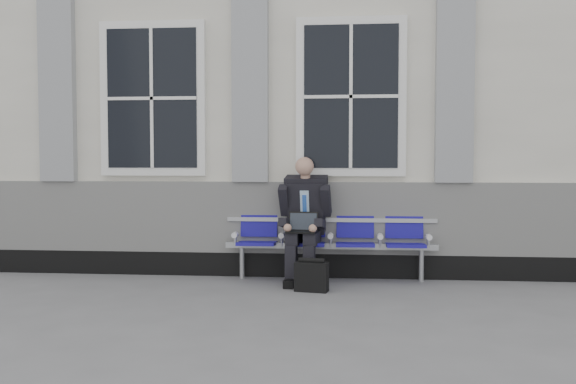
# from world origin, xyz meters

# --- Properties ---
(ground) EXTENTS (70.00, 70.00, 0.00)m
(ground) POSITION_xyz_m (0.00, 0.00, 0.00)
(ground) COLOR slate
(ground) RESTS_ON ground
(station_building) EXTENTS (14.40, 4.40, 4.49)m
(station_building) POSITION_xyz_m (-0.02, 3.47, 2.22)
(station_building) COLOR silver
(station_building) RESTS_ON ground
(bench) EXTENTS (2.60, 0.47, 0.91)m
(bench) POSITION_xyz_m (0.11, 1.32, 0.55)
(bench) COLOR #9EA0A3
(bench) RESTS_ON ground
(businessman) EXTENTS (0.65, 0.87, 1.51)m
(businessman) POSITION_xyz_m (-0.20, 1.18, 0.81)
(businessman) COLOR black
(businessman) RESTS_ON ground
(briefcase) EXTENTS (0.39, 0.22, 0.38)m
(briefcase) POSITION_xyz_m (-0.08, 0.59, 0.17)
(briefcase) COLOR black
(briefcase) RESTS_ON ground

